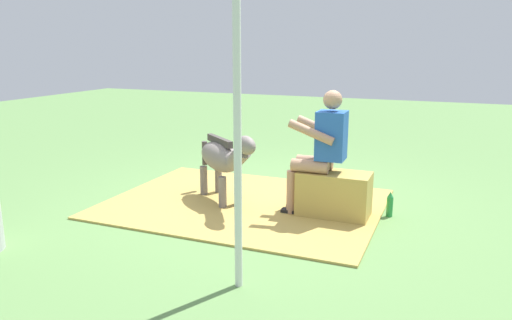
{
  "coord_description": "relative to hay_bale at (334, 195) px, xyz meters",
  "views": [
    {
      "loc": [
        -1.99,
        5.16,
        1.84
      ],
      "look_at": [
        0.08,
        0.12,
        0.55
      ],
      "focal_mm": 34.18,
      "sensor_mm": 36.0,
      "label": 1
    }
  ],
  "objects": [
    {
      "name": "pony_standing",
      "position": [
        1.32,
        0.02,
        0.3
      ],
      "size": [
        1.13,
        0.98,
        0.91
      ],
      "color": "slate",
      "rests_on": "ground"
    },
    {
      "name": "hay_patch",
      "position": [
        1.07,
        -0.02,
        -0.24
      ],
      "size": [
        3.13,
        2.38,
        0.02
      ],
      "primitive_type": "cube",
      "color": "tan",
      "rests_on": "ground"
    },
    {
      "name": "hay_bale",
      "position": [
        0.0,
        0.0,
        0.0
      ],
      "size": [
        0.77,
        0.4,
        0.5
      ],
      "primitive_type": "cube",
      "color": "tan",
      "rests_on": "ground"
    },
    {
      "name": "soda_bottle",
      "position": [
        -0.57,
        -0.25,
        -0.12
      ],
      "size": [
        0.07,
        0.07,
        0.28
      ],
      "color": "#268C3F",
      "rests_on": "ground"
    },
    {
      "name": "tent_pole_left",
      "position": [
        0.31,
        1.82,
        0.96
      ],
      "size": [
        0.06,
        0.06,
        2.42
      ],
      "primitive_type": "cylinder",
      "color": "silver",
      "rests_on": "ground"
    },
    {
      "name": "ground_plane",
      "position": [
        0.85,
        -0.16,
        -0.25
      ],
      "size": [
        24.0,
        24.0,
        0.0
      ],
      "primitive_type": "plane",
      "color": "#608C4C"
    },
    {
      "name": "person_seated",
      "position": [
        0.17,
        0.0,
        0.52
      ],
      "size": [
        0.67,
        0.42,
        1.38
      ],
      "color": "tan",
      "rests_on": "ground"
    }
  ]
}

